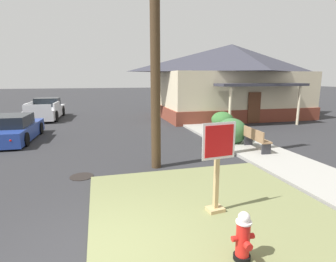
# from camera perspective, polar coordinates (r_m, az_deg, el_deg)

# --- Properties ---
(ground_plane) EXTENTS (160.00, 160.00, 0.00)m
(ground_plane) POSITION_cam_1_polar(r_m,az_deg,el_deg) (5.02, -15.71, -25.21)
(ground_plane) COLOR #2B2B2D
(grass_corner_patch) EXTENTS (5.26, 5.08, 0.08)m
(grass_corner_patch) POSITION_cam_1_polar(r_m,az_deg,el_deg) (6.46, 8.41, -15.67)
(grass_corner_patch) COLOR olive
(grass_corner_patch) RESTS_ON ground
(sidewalk_strip) EXTENTS (2.20, 18.70, 0.12)m
(sidewalk_strip) POSITION_cam_1_polar(r_m,az_deg,el_deg) (12.06, 16.50, -3.12)
(sidewalk_strip) COLOR #9E9B93
(sidewalk_strip) RESTS_ON ground
(fire_hydrant) EXTENTS (0.38, 0.34, 0.83)m
(fire_hydrant) POSITION_cam_1_polar(r_m,az_deg,el_deg) (4.71, 15.71, -21.03)
(fire_hydrant) COLOR black
(fire_hydrant) RESTS_ON grass_corner_patch
(stop_sign) EXTENTS (0.78, 0.32, 1.99)m
(stop_sign) POSITION_cam_1_polar(r_m,az_deg,el_deg) (5.82, 10.45, -7.95)
(stop_sign) COLOR tan
(stop_sign) RESTS_ON grass_corner_patch
(manhole_cover) EXTENTS (0.70, 0.70, 0.02)m
(manhole_cover) POSITION_cam_1_polar(r_m,az_deg,el_deg) (8.65, -17.93, -9.23)
(manhole_cover) COLOR black
(manhole_cover) RESTS_ON ground
(parked_sedan_blue) EXTENTS (2.04, 4.51, 1.25)m
(parked_sedan_blue) POSITION_cam_1_polar(r_m,az_deg,el_deg) (14.72, -30.12, 0.28)
(parked_sedan_blue) COLOR #233D93
(parked_sedan_blue) RESTS_ON ground
(pickup_truck_white) EXTENTS (2.17, 5.12, 1.48)m
(pickup_truck_white) POSITION_cam_1_polar(r_m,az_deg,el_deg) (21.67, -24.52, 4.03)
(pickup_truck_white) COLOR silver
(pickup_truck_white) RESTS_ON ground
(street_bench) EXTENTS (0.54, 1.64, 0.85)m
(street_bench) POSITION_cam_1_polar(r_m,az_deg,el_deg) (11.28, 18.19, -1.43)
(street_bench) COLOR #93704C
(street_bench) RESTS_ON sidewalk_strip
(utility_pole) EXTENTS (1.35, 0.31, 9.11)m
(utility_pole) POSITION_cam_1_polar(r_m,az_deg,el_deg) (8.79, -2.81, 22.65)
(utility_pole) COLOR #42301E
(utility_pole) RESTS_ON ground
(corner_house) EXTENTS (11.21, 8.40, 5.44)m
(corner_house) POSITION_cam_1_polar(r_m,az_deg,el_deg) (21.37, 13.19, 10.50)
(corner_house) COLOR brown
(corner_house) RESTS_ON ground
(shrub_near_porch) EXTENTS (1.32, 1.32, 0.98)m
(shrub_near_porch) POSITION_cam_1_polar(r_m,az_deg,el_deg) (16.39, 11.52, 2.36)
(shrub_near_porch) COLOR #376B32
(shrub_near_porch) RESTS_ON ground
(shrub_by_curb) EXTENTS (1.35, 1.35, 1.20)m
(shrub_by_curb) POSITION_cam_1_polar(r_m,az_deg,el_deg) (12.33, 13.36, -0.08)
(shrub_by_curb) COLOR #376637
(shrub_by_curb) RESTS_ON ground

